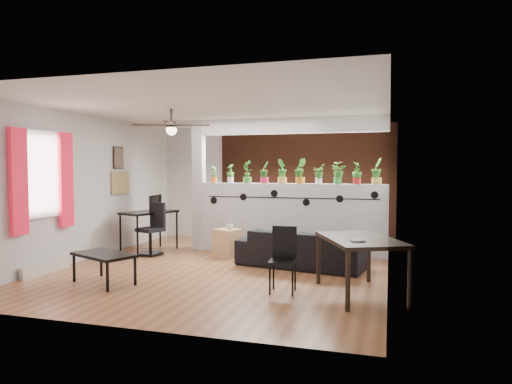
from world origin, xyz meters
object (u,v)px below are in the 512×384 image
dining_table (360,244)px  folding_chair (284,253)px  potted_plant_2 (247,171)px  coffee_table (104,257)px  potted_plant_6 (319,173)px  potted_plant_9 (377,170)px  potted_plant_7 (338,172)px  cube_shelf (227,243)px  cup (230,226)px  potted_plant_1 (230,173)px  ceiling_fan (171,127)px  potted_plant_3 (265,171)px  potted_plant_0 (214,173)px  computer_desk (149,215)px  potted_plant_5 (300,170)px  potted_plant_8 (357,172)px  potted_plant_4 (282,170)px  office_chair (153,232)px  sofa (301,249)px

dining_table → folding_chair: folding_chair is taller
potted_plant_2 → coffee_table: potted_plant_2 is taller
potted_plant_6 → potted_plant_9: bearing=0.0°
potted_plant_7 → dining_table: potted_plant_7 is taller
potted_plant_9 → cube_shelf: potted_plant_9 is taller
cup → dining_table: (2.47, -1.93, 0.10)m
potted_plant_2 → potted_plant_6: (1.40, 0.00, -0.04)m
potted_plant_1 → potted_plant_7: size_ratio=0.90×
ceiling_fan → potted_plant_3: bearing=59.2°
folding_chair → potted_plant_0: bearing=127.6°
coffee_table → ceiling_fan: bearing=68.4°
computer_desk → coffee_table: 2.57m
potted_plant_5 → potted_plant_8: (1.05, 0.00, -0.04)m
potted_plant_6 → potted_plant_7: (0.35, 0.00, 0.02)m
potted_plant_8 → coffee_table: size_ratio=0.38×
ceiling_fan → dining_table: size_ratio=0.75×
potted_plant_8 → cube_shelf: size_ratio=0.79×
ceiling_fan → potted_plant_8: 3.44m
potted_plant_4 → potted_plant_5: bearing=-0.0°
ceiling_fan → potted_plant_4: bearing=51.6°
ceiling_fan → potted_plant_1: (0.37, 1.80, -0.77)m
potted_plant_7 → potted_plant_6: bearing=-180.0°
potted_plant_7 → folding_chair: potted_plant_7 is taller
potted_plant_2 → office_chair: 2.16m
potted_plant_7 → potted_plant_5: bearing=-180.0°
potted_plant_9 → office_chair: (-4.06, -0.88, -1.17)m
potted_plant_2 → potted_plant_5: bearing=0.0°
potted_plant_4 → folding_chair: 2.94m
potted_plant_3 → computer_desk: 2.44m
potted_plant_4 → potted_plant_7: 1.05m
potted_plant_3 → office_chair: 2.43m
potted_plant_1 → cup: (0.21, -0.63, -0.98)m
potted_plant_1 → folding_chair: potted_plant_1 is taller
cube_shelf → potted_plant_5: bearing=47.3°
cube_shelf → ceiling_fan: bearing=-93.6°
potted_plant_3 → cube_shelf: (-0.54, -0.63, -1.32)m
potted_plant_5 → potted_plant_8: 1.05m
potted_plant_0 → potted_plant_7: 2.46m
ceiling_fan → potted_plant_8: bearing=32.5°
potted_plant_0 → folding_chair: potted_plant_0 is taller
potted_plant_1 → potted_plant_3: size_ratio=0.85×
potted_plant_0 → cube_shelf: potted_plant_0 is taller
potted_plant_6 → potted_plant_9: potted_plant_9 is taller
potted_plant_8 → folding_chair: bearing=-106.1°
sofa → cube_shelf: 1.55m
potted_plant_3 → potted_plant_8: size_ratio=1.07×
cup → potted_plant_1: bearing=108.3°
ceiling_fan → cup: bearing=63.8°
potted_plant_8 → office_chair: potted_plant_8 is taller
potted_plant_9 → potted_plant_2: bearing=-180.0°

